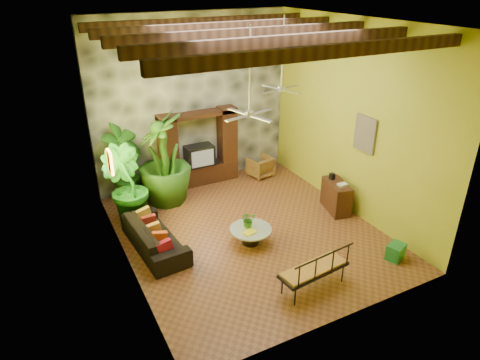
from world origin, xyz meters
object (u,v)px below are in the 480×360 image
ceiling_fan_front (250,105)px  iron_bench (316,268)px  tall_plant_b (126,187)px  coffee_table (251,234)px  tall_plant_a (124,162)px  tall_plant_c (164,159)px  entertainment_center (199,154)px  sofa (154,236)px  wicker_armchair (260,166)px  side_console (336,196)px  ceiling_fan_back (282,81)px  green_bin (396,252)px

ceiling_fan_front → iron_bench: (0.36, -2.21, -2.86)m
tall_plant_b → coffee_table: size_ratio=2.08×
tall_plant_a → tall_plant_c: size_ratio=0.88×
entertainment_center → iron_bench: size_ratio=1.53×
ceiling_fan_front → tall_plant_c: ceiling_fan_front is taller
sofa → tall_plant_b: tall_plant_b is taller
sofa → tall_plant_a: tall_plant_a is taller
ceiling_fan_front → wicker_armchair: size_ratio=2.63×
entertainment_center → side_console: 4.26m
wicker_armchair → tall_plant_b: bearing=1.9°
entertainment_center → sofa: entertainment_center is taller
entertainment_center → sofa: size_ratio=1.05×
ceiling_fan_front → tall_plant_c: 3.71m
tall_plant_a → side_console: (4.90, -3.24, -0.74)m
ceiling_fan_back → sofa: ceiling_fan_back is taller
tall_plant_b → tall_plant_a: bearing=77.0°
ceiling_fan_back → side_console: (1.05, -1.35, -2.99)m
entertainment_center → tall_plant_b: entertainment_center is taller
coffee_table → ceiling_fan_front: bearing=95.2°
coffee_table → sofa: bearing=158.3°
tall_plant_a → coffee_table: 4.24m
tall_plant_b → side_console: 5.58m
entertainment_center → side_console: bearing=-51.1°
sofa → wicker_armchair: (4.21, 2.38, -0.01)m
ceiling_fan_front → ceiling_fan_back: (1.80, 1.60, 0.00)m
ceiling_fan_back → tall_plant_a: (-3.85, 1.89, -2.25)m
tall_plant_b → green_bin: size_ratio=4.98×
ceiling_fan_front → wicker_armchair: 4.87m
green_bin → coffee_table: bearing=141.9°
iron_bench → tall_plant_a: bearing=106.9°
coffee_table → side_console: size_ratio=0.98×
tall_plant_b → ceiling_fan_front: bearing=-42.5°
side_console → wicker_armchair: bearing=118.5°
entertainment_center → tall_plant_a: 2.26m
tall_plant_c → tall_plant_b: bearing=-151.0°
wicker_armchair → side_console: bearing=94.2°
coffee_table → iron_bench: iron_bench is taller
iron_bench → side_console: size_ratio=1.52×
side_console → green_bin: 2.44m
tall_plant_b → coffee_table: (2.37, -2.26, -0.79)m
ceiling_fan_front → coffee_table: ceiling_fan_front is taller
sofa → tall_plant_c: bearing=-29.9°
tall_plant_c → side_console: size_ratio=2.53×
tall_plant_a → iron_bench: (2.41, -5.70, -0.61)m
tall_plant_b → side_console: tall_plant_b is taller
tall_plant_c → side_console: 4.82m
wicker_armchair → green_bin: bearing=85.5°
ceiling_fan_front → green_bin: ceiling_fan_front is taller
sofa → coffee_table: sofa is taller
tall_plant_a → ceiling_fan_back: bearing=-26.1°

